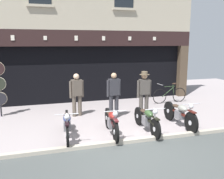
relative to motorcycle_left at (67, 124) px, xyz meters
name	(u,v)px	position (x,y,z in m)	size (l,w,h in m)	color
ground	(143,161)	(1.56, -1.93, -0.46)	(22.20, 22.00, 0.18)	gray
shop_facade	(82,61)	(1.56, 6.04, 1.37)	(10.50, 4.42, 6.79)	black
motorcycle_left	(67,124)	(0.00, 0.00, 0.00)	(0.62, 2.04, 0.91)	black
motorcycle_center_left	(111,121)	(1.30, -0.14, 0.00)	(0.62, 1.97, 0.92)	black
motorcycle_center	(147,119)	(2.44, -0.19, -0.01)	(0.62, 1.95, 0.90)	black
motorcycle_center_right	(180,114)	(3.70, -0.05, 0.01)	(0.62, 2.08, 0.93)	black
salesman_left	(77,93)	(0.62, 2.14, 0.48)	(0.55, 0.28, 1.63)	brown
shopkeeper_center	(114,93)	(1.90, 1.52, 0.51)	(0.56, 0.27, 1.68)	#2D2D33
salesman_right	(144,91)	(3.05, 1.40, 0.54)	(0.56, 0.37, 1.71)	#47423D
advert_board_near	(115,63)	(2.86, 4.46, 1.37)	(0.81, 0.03, 1.11)	beige
advert_board_far	(134,61)	(3.86, 4.46, 1.43)	(0.73, 0.03, 0.97)	beige
leaning_bicycle	(170,95)	(5.09, 3.01, -0.05)	(1.73, 0.50, 0.94)	black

